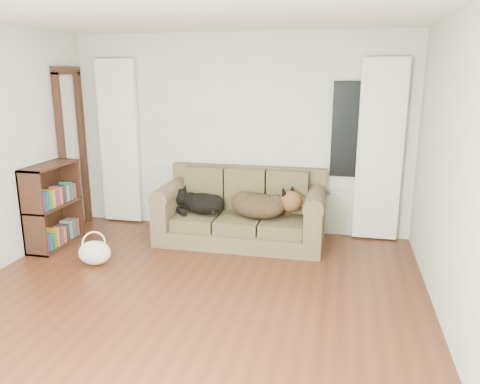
% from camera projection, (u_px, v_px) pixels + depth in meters
% --- Properties ---
extents(floor, '(5.00, 5.00, 0.00)m').
position_uv_depth(floor, '(178.00, 315.00, 4.16)').
color(floor, '#432214').
rests_on(floor, ground).
extents(ceiling, '(5.00, 5.00, 0.00)m').
position_uv_depth(ceiling, '(167.00, 3.00, 3.51)').
color(ceiling, white).
rests_on(ceiling, ground).
extents(wall_back, '(4.50, 0.04, 2.60)m').
position_uv_depth(wall_back, '(239.00, 134.00, 6.20)').
color(wall_back, beige).
rests_on(wall_back, ground).
extents(wall_right, '(0.04, 5.00, 2.60)m').
position_uv_depth(wall_right, '(468.00, 187.00, 3.36)').
color(wall_right, beige).
rests_on(wall_right, ground).
extents(curtain_left, '(0.55, 0.08, 2.25)m').
position_uv_depth(curtain_left, '(119.00, 142.00, 6.52)').
color(curtain_left, white).
rests_on(curtain_left, ground).
extents(curtain_right, '(0.55, 0.08, 2.25)m').
position_uv_depth(curtain_right, '(380.00, 151.00, 5.78)').
color(curtain_right, white).
rests_on(curtain_right, ground).
extents(window_pane, '(0.50, 0.03, 1.20)m').
position_uv_depth(window_pane, '(352.00, 130.00, 5.84)').
color(window_pane, black).
rests_on(window_pane, wall_back).
extents(door_casing, '(0.07, 0.60, 2.10)m').
position_uv_depth(door_casing, '(73.00, 152.00, 6.30)').
color(door_casing, black).
rests_on(door_casing, ground).
extents(sofa, '(2.06, 0.89, 0.84)m').
position_uv_depth(sofa, '(241.00, 207.00, 5.89)').
color(sofa, brown).
rests_on(sofa, floor).
extents(dog_black_lab, '(0.73, 0.64, 0.26)m').
position_uv_depth(dog_black_lab, '(201.00, 203.00, 5.98)').
color(dog_black_lab, black).
rests_on(dog_black_lab, sofa).
extents(dog_shepherd, '(0.87, 0.73, 0.33)m').
position_uv_depth(dog_shepherd, '(261.00, 206.00, 5.79)').
color(dog_shepherd, black).
rests_on(dog_shepherd, sofa).
extents(tv_remote, '(0.08, 0.18, 0.02)m').
position_uv_depth(tv_remote, '(327.00, 192.00, 5.48)').
color(tv_remote, black).
rests_on(tv_remote, sofa).
extents(tote_bag, '(0.44, 0.38, 0.27)m').
position_uv_depth(tote_bag, '(95.00, 251.00, 5.23)').
color(tote_bag, beige).
rests_on(tote_bag, floor).
extents(bookshelf, '(0.33, 0.83, 1.02)m').
position_uv_depth(bookshelf, '(53.00, 206.00, 5.74)').
color(bookshelf, black).
rests_on(bookshelf, floor).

